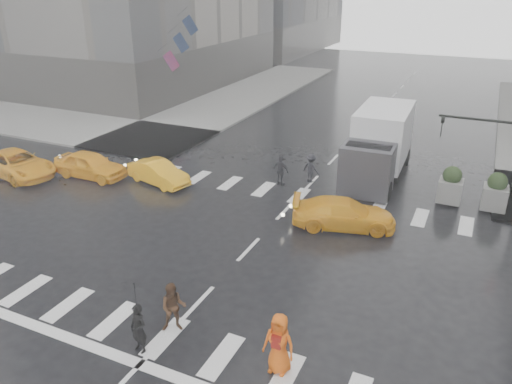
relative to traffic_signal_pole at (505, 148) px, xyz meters
The scene contains 17 objects.
ground 12.47m from the traffic_signal_pole, 138.36° to the right, with size 120.00×120.00×0.00m, color black.
sidewalk_nw 30.21m from the traffic_signal_pole, 161.58° to the left, with size 35.00×35.00×0.15m, color slate.
road_markings 12.47m from the traffic_signal_pole, 138.36° to the right, with size 18.00×48.00×0.01m, color silver, non-canonical shape.
traffic_signal_pole is the anchor object (origin of this frame).
planter_west 3.01m from the traffic_signal_pole, behind, with size 1.10×1.10×1.80m.
planter_mid 2.24m from the traffic_signal_pole, 91.76° to the left, with size 1.10×1.10×1.80m.
flag_cluster 26.38m from the traffic_signal_pole, 156.46° to the left, with size 2.87×3.06×4.69m.
pedestrian_black 17.58m from the traffic_signal_pole, 122.25° to the right, with size 1.14×1.16×2.43m.
pedestrian_brown 16.41m from the traffic_signal_pole, 123.43° to the right, with size 0.82×0.64×1.69m, color #412817.
pedestrian_orange 14.96m from the traffic_signal_pole, 110.88° to the right, with size 0.94×0.62×1.89m.
pedestrian_far_a 10.75m from the traffic_signal_pole, behind, with size 0.97×0.59×1.66m, color black.
pedestrian_far_b 9.42m from the traffic_signal_pole, behind, with size 1.02×0.56×1.58m, color black.
taxi_front 21.07m from the traffic_signal_pole, 167.69° to the right, with size 1.71×4.24×1.44m, color #FFAA0D.
taxi_mid 17.08m from the traffic_signal_pole, 167.50° to the right, with size 1.31×3.76×1.24m, color #FFAA0D.
taxi_rear 7.91m from the traffic_signal_pole, 143.77° to the right, with size 1.85×4.02×1.32m, color #FFAA0D.
taxi_far 25.16m from the traffic_signal_pole, 166.12° to the right, with size 2.31×4.43×1.39m, color #FFAA0D.
box_truck 6.47m from the traffic_signal_pole, 160.92° to the left, with size 2.65×7.08×3.76m.
Camera 1 is at (7.80, -16.10, 10.38)m, focal length 35.00 mm.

